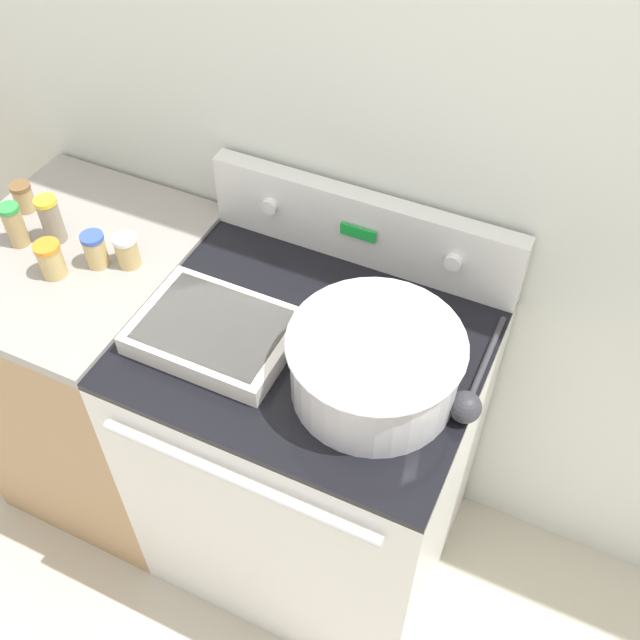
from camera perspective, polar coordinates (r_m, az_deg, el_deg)
name	(u,v)px	position (r m, az deg, el deg)	size (l,w,h in m)	color
ground_plane	(264,629)	(2.36, -4.31, -22.45)	(12.00, 12.00, 0.00)	beige
kitchen_wall	(377,141)	(1.73, 4.39, 13.41)	(8.00, 0.05, 2.50)	silver
stove_range	(311,454)	(2.06, -0.71, -10.21)	(0.79, 0.68, 0.95)	silver
control_panel	(363,228)	(1.81, 3.29, 7.01)	(0.79, 0.07, 0.20)	silver
side_counter	(106,370)	(2.31, -15.98, -3.70)	(0.56, 0.65, 0.96)	tan
mixing_bowl	(375,362)	(1.53, 4.20, -3.24)	(0.37, 0.37, 0.16)	silver
casserole_dish	(215,331)	(1.68, -8.01, -0.85)	(0.35, 0.26, 0.05)	silver
ladle	(468,400)	(1.57, 11.22, -6.00)	(0.07, 0.33, 0.07)	#333338
spice_jar_white_cap	(127,251)	(1.87, -14.49, 5.15)	(0.06, 0.06, 0.09)	tan
spice_jar_blue_cap	(95,250)	(1.89, -16.76, 5.15)	(0.06, 0.06, 0.09)	tan
spice_jar_orange_cap	(51,259)	(1.89, -19.84, 4.37)	(0.06, 0.06, 0.09)	tan
spice_jar_yellow_cap	(51,219)	(1.98, -19.81, 7.22)	(0.05, 0.05, 0.13)	gray
spice_jar_green_cap	(14,225)	(2.01, -22.25, 6.72)	(0.05, 0.05, 0.12)	tan
spice_jar_brown_cap	(23,197)	(2.12, -21.66, 8.70)	(0.05, 0.05, 0.08)	tan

